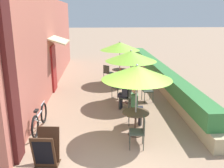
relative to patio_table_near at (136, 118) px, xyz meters
The scene contains 21 objects.
cafe_facade_wall 6.45m from the patio_table_near, 121.40° to the left, with size 0.98×14.34×4.20m.
planter_hedge 5.75m from the patio_table_near, 69.27° to the left, with size 0.60×13.34×1.01m.
patio_table_near is the anchor object (origin of this frame).
patio_umbrella_near 1.38m from the patio_table_near, behind, with size 2.00×2.00×2.16m.
cafe_chair_near_left 0.74m from the patio_table_near, 89.42° to the left, with size 0.44×0.44×0.87m.
seated_patron_near_left 0.75m from the patio_table_near, 80.73° to the left, with size 0.43×0.36×1.25m.
cafe_chair_near_right 0.74m from the patio_table_near, 90.58° to the right, with size 0.44×0.44×0.87m.
patio_table_mid 2.80m from the patio_table_near, 85.54° to the left, with size 0.79×0.79×0.72m.
patio_umbrella_mid 3.12m from the patio_table_near, 85.54° to the left, with size 2.00×2.00×2.16m.
cafe_chair_mid_left 3.11m from the patio_table_near, 72.48° to the left, with size 0.45×0.45×0.87m.
cafe_chair_mid_right 3.34m from the patio_table_near, 95.02° to the left, with size 0.56×0.56×0.87m.
cafe_chair_mid_back 2.08m from the patio_table_near, 89.74° to the left, with size 0.52×0.52×0.87m.
seated_patron_mid_back 2.13m from the patio_table_near, 92.53° to the left, with size 0.49×0.45×1.25m.
coffee_cup_mid 2.91m from the patio_table_near, 83.73° to the left, with size 0.07×0.07×0.09m.
patio_table_far 5.79m from the patio_table_near, 89.29° to the left, with size 0.79×0.79×0.72m.
patio_umbrella_far 5.95m from the patio_table_near, 89.29° to the left, with size 2.00×2.00×2.16m.
cafe_chair_far_left 6.22m from the patio_table_near, 94.99° to the left, with size 0.56×0.56×0.87m.
cafe_chair_far_right 5.42m from the patio_table_near, 82.74° to the left, with size 0.56×0.56×0.87m.
coffee_cup_far 5.67m from the patio_table_near, 88.81° to the left, with size 0.07×0.07×0.09m.
bicycle_leaning 2.97m from the patio_table_near, 169.76° to the left, with size 0.13×1.72×0.77m.
menu_board 2.75m from the patio_table_near, 148.64° to the right, with size 0.60×0.68×0.87m.
Camera 1 is at (-0.41, -5.04, 3.51)m, focal length 40.00 mm.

